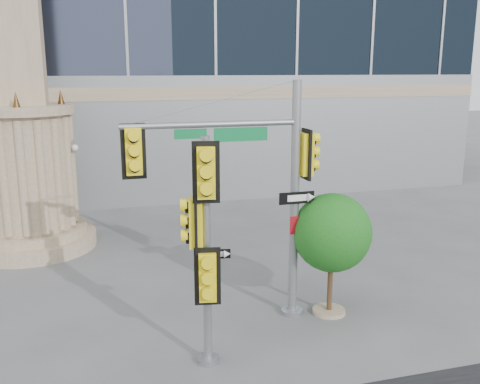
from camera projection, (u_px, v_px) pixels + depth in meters
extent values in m
plane|color=#545456|center=(273.00, 345.00, 12.48)|extent=(120.00, 120.00, 0.00)
cylinder|color=gray|center=(34.00, 241.00, 19.26)|extent=(4.40, 4.40, 0.50)
cylinder|color=gray|center=(33.00, 230.00, 19.17)|extent=(3.80, 3.80, 0.30)
cylinder|color=gray|center=(27.00, 171.00, 18.69)|extent=(3.00, 3.00, 4.00)
cylinder|color=gray|center=(22.00, 109.00, 18.21)|extent=(3.50, 3.50, 0.30)
cone|color=#472D14|center=(61.00, 97.00, 18.46)|extent=(0.24, 0.24, 0.50)
cylinder|color=slate|center=(292.00, 311.00, 14.06)|extent=(0.56, 0.56, 0.12)
cylinder|color=slate|center=(294.00, 202.00, 13.40)|extent=(0.22, 0.22, 6.04)
cylinder|color=slate|center=(212.00, 124.00, 12.37)|extent=(4.23, 0.18, 0.14)
cube|color=#0D7138|center=(241.00, 134.00, 12.60)|extent=(1.31, 0.05, 0.32)
cube|color=yellow|center=(133.00, 151.00, 11.99)|extent=(0.56, 0.29, 1.26)
cube|color=yellow|center=(306.00, 154.00, 13.21)|extent=(0.29, 0.56, 1.26)
cube|color=black|center=(297.00, 198.00, 13.23)|extent=(0.93, 0.04, 0.30)
cube|color=maroon|center=(296.00, 225.00, 13.39)|extent=(0.32, 0.03, 0.46)
cylinder|color=slate|center=(208.00, 360.00, 11.73)|extent=(0.48, 0.48, 0.12)
cylinder|color=slate|center=(207.00, 255.00, 11.18)|extent=(0.18, 0.18, 4.99)
cube|color=yellow|center=(206.00, 172.00, 10.57)|extent=(0.59, 0.37, 1.25)
cube|color=yellow|center=(196.00, 223.00, 11.01)|extent=(0.37, 0.59, 1.25)
cube|color=yellow|center=(207.00, 276.00, 11.06)|extent=(0.59, 0.37, 1.25)
cube|color=black|center=(216.00, 254.00, 11.07)|extent=(0.61, 0.14, 0.20)
cylinder|color=gray|center=(329.00, 311.00, 14.12)|extent=(0.87, 0.87, 0.10)
cylinder|color=#382314|center=(330.00, 282.00, 13.93)|extent=(0.13, 0.13, 1.73)
sphere|color=#165212|center=(332.00, 233.00, 13.63)|extent=(2.02, 2.02, 2.02)
sphere|color=#165212|center=(343.00, 239.00, 14.04)|extent=(1.25, 1.25, 1.25)
sphere|color=#165212|center=(324.00, 246.00, 13.37)|extent=(1.06, 1.06, 1.06)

